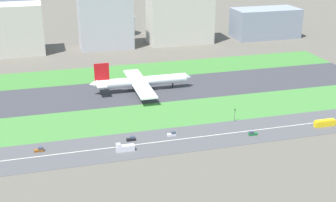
{
  "coord_description": "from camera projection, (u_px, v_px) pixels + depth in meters",
  "views": [
    {
      "loc": [
        -67.11,
        -263.97,
        97.13
      ],
      "look_at": [
        -4.3,
        -36.5,
        6.0
      ],
      "focal_mm": 48.81,
      "sensor_mm": 36.0,
      "label": 1
    }
  ],
  "objects": [
    {
      "name": "car_2",
      "position": [
        172.0,
        134.0,
        224.84
      ],
      "size": [
        4.4,
        1.8,
        2.0
      ],
      "color": "silver",
      "rests_on": "highway"
    },
    {
      "name": "airliner",
      "position": [
        140.0,
        82.0,
        283.69
      ],
      "size": [
        65.0,
        56.0,
        19.7
      ],
      "color": "white",
      "rests_on": "runway"
    },
    {
      "name": "car_1",
      "position": [
        39.0,
        150.0,
        209.11
      ],
      "size": [
        4.4,
        1.8,
        2.0
      ],
      "color": "brown",
      "rests_on": "highway"
    },
    {
      "name": "grass_median_south",
      "position": [
        178.0,
        113.0,
        252.13
      ],
      "size": [
        280.0,
        36.0,
        0.1
      ],
      "primitive_type": "cube",
      "color": "#427F38",
      "rests_on": "ground_plane"
    },
    {
      "name": "ground_plane",
      "position": [
        159.0,
        89.0,
        289.02
      ],
      "size": [
        800.0,
        800.0,
        0.0
      ],
      "primitive_type": "plane",
      "color": "#5B564C"
    },
    {
      "name": "runway",
      "position": [
        159.0,
        89.0,
        289.0
      ],
      "size": [
        280.0,
        46.0,
        0.1
      ],
      "primitive_type": "cube",
      "color": "#38383D",
      "rests_on": "ground_plane"
    },
    {
      "name": "fuel_tank_west",
      "position": [
        122.0,
        26.0,
        430.13
      ],
      "size": [
        23.4,
        23.4,
        17.22
      ],
      "primitive_type": "cylinder",
      "color": "silver",
      "rests_on": "ground_plane"
    },
    {
      "name": "cargo_warehouse",
      "position": [
        265.0,
        23.0,
        419.08
      ],
      "size": [
        59.7,
        28.98,
        26.34
      ],
      "primitive_type": "cube",
      "color": "gray",
      "rests_on": "ground_plane"
    },
    {
      "name": "car_4",
      "position": [
        131.0,
        139.0,
        219.77
      ],
      "size": [
        4.4,
        1.8,
        2.0
      ],
      "color": "black",
      "rests_on": "highway"
    },
    {
      "name": "office_tower",
      "position": [
        180.0,
        12.0,
        393.75
      ],
      "size": [
        55.16,
        26.03,
        53.82
      ],
      "primitive_type": "cube",
      "color": "beige",
      "rests_on": "ground_plane"
    },
    {
      "name": "fuel_tank_east",
      "position": [
        193.0,
        24.0,
        448.4
      ],
      "size": [
        22.68,
        22.68,
        12.18
      ],
      "primitive_type": "cylinder",
      "color": "silver",
      "rests_on": "ground_plane"
    },
    {
      "name": "terminal_building",
      "position": [
        14.0,
        29.0,
        362.02
      ],
      "size": [
        45.72,
        27.62,
        39.74
      ],
      "primitive_type": "cube",
      "color": "beige",
      "rests_on": "ground_plane"
    },
    {
      "name": "hangar_building",
      "position": [
        105.0,
        19.0,
        378.66
      ],
      "size": [
        43.58,
        25.19,
        48.26
      ],
      "primitive_type": "cube",
      "color": "#B2B2B7",
      "rests_on": "ground_plane"
    },
    {
      "name": "highway",
      "position": [
        196.0,
        137.0,
        223.36
      ],
      "size": [
        280.0,
        28.0,
        0.1
      ],
      "primitive_type": "cube",
      "color": "#4C4C4F",
      "rests_on": "ground_plane"
    },
    {
      "name": "fuel_tank_centre",
      "position": [
        159.0,
        26.0,
        439.62
      ],
      "size": [
        25.11,
        25.11,
        13.17
      ],
      "primitive_type": "cylinder",
      "color": "silver",
      "rests_on": "ground_plane"
    },
    {
      "name": "truck_0",
      "position": [
        125.0,
        148.0,
        209.25
      ],
      "size": [
        8.4,
        2.5,
        4.0
      ],
      "rotation": [
        0.0,
        0.0,
        3.14
      ],
      "color": "silver",
      "rests_on": "highway"
    },
    {
      "name": "grass_median_north",
      "position": [
        145.0,
        71.0,
        325.87
      ],
      "size": [
        280.0,
        36.0,
        0.1
      ],
      "primitive_type": "cube",
      "color": "#3D7A33",
      "rests_on": "ground_plane"
    },
    {
      "name": "car_3",
      "position": [
        253.0,
        134.0,
        225.4
      ],
      "size": [
        4.4,
        1.8,
        2.0
      ],
      "rotation": [
        0.0,
        0.0,
        3.14
      ],
      "color": "#19662D",
      "rests_on": "highway"
    },
    {
      "name": "bus_1",
      "position": [
        325.0,
        123.0,
        235.16
      ],
      "size": [
        11.6,
        2.5,
        3.5
      ],
      "rotation": [
        0.0,
        0.0,
        3.14
      ],
      "color": "yellow",
      "rests_on": "highway"
    },
    {
      "name": "highway_centerline",
      "position": [
        196.0,
        137.0,
        223.34
      ],
      "size": [
        266.0,
        0.5,
        0.01
      ],
      "primitive_type": "cube",
      "color": "silver",
      "rests_on": "highway"
    },
    {
      "name": "traffic_light",
      "position": [
        235.0,
        114.0,
        239.9
      ],
      "size": [
        0.36,
        0.5,
        7.2
      ],
      "color": "#4C4C51",
      "rests_on": "highway"
    }
  ]
}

